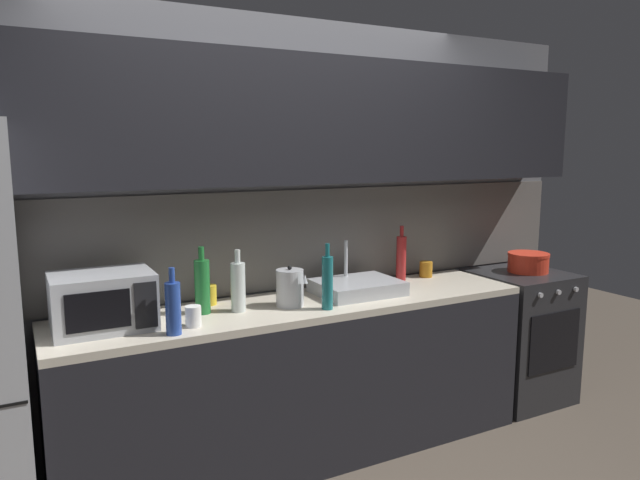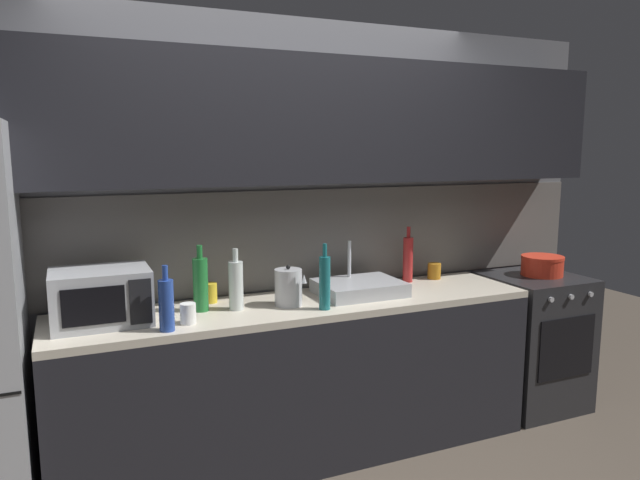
# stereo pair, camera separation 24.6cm
# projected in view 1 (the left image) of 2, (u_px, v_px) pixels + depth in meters

# --- Properties ---
(back_wall) EXTENTS (4.43, 0.44, 2.50)m
(back_wall) POSITION_uv_depth(u_px,v_px,m) (280.00, 183.00, 3.41)
(back_wall) COLOR slate
(back_wall) RESTS_ON ground
(counter_run) EXTENTS (2.69, 0.60, 0.90)m
(counter_run) POSITION_uv_depth(u_px,v_px,m) (303.00, 379.00, 3.32)
(counter_run) COLOR black
(counter_run) RESTS_ON ground
(oven_range) EXTENTS (0.60, 0.62, 0.90)m
(oven_range) POSITION_uv_depth(u_px,v_px,m) (519.00, 335.00, 4.10)
(oven_range) COLOR #232326
(oven_range) RESTS_ON ground
(microwave) EXTENTS (0.46, 0.35, 0.27)m
(microwave) POSITION_uv_depth(u_px,v_px,m) (103.00, 301.00, 2.76)
(microwave) COLOR #A8AAAF
(microwave) RESTS_ON counter_run
(sink_basin) EXTENTS (0.48, 0.38, 0.30)m
(sink_basin) POSITION_uv_depth(u_px,v_px,m) (357.00, 287.00, 3.44)
(sink_basin) COLOR #ADAFB5
(sink_basin) RESTS_ON counter_run
(kettle) EXTENTS (0.18, 0.15, 0.22)m
(kettle) POSITION_uv_depth(u_px,v_px,m) (290.00, 288.00, 3.17)
(kettle) COLOR #B7BABF
(kettle) RESTS_ON counter_run
(wine_bottle_clear) EXTENTS (0.08, 0.08, 0.33)m
(wine_bottle_clear) POSITION_uv_depth(u_px,v_px,m) (238.00, 286.00, 3.06)
(wine_bottle_clear) COLOR silver
(wine_bottle_clear) RESTS_ON counter_run
(wine_bottle_green) EXTENTS (0.08, 0.08, 0.35)m
(wine_bottle_green) POSITION_uv_depth(u_px,v_px,m) (202.00, 286.00, 3.02)
(wine_bottle_green) COLOR #1E6B2D
(wine_bottle_green) RESTS_ON counter_run
(wine_bottle_blue) EXTENTS (0.07, 0.07, 0.31)m
(wine_bottle_blue) POSITION_uv_depth(u_px,v_px,m) (173.00, 307.00, 2.68)
(wine_bottle_blue) COLOR #234299
(wine_bottle_blue) RESTS_ON counter_run
(wine_bottle_red) EXTENTS (0.06, 0.06, 0.36)m
(wine_bottle_red) POSITION_uv_depth(u_px,v_px,m) (401.00, 258.00, 3.78)
(wine_bottle_red) COLOR #A82323
(wine_bottle_red) RESTS_ON counter_run
(wine_bottle_teal) EXTENTS (0.06, 0.06, 0.35)m
(wine_bottle_teal) POSITION_uv_depth(u_px,v_px,m) (327.00, 282.00, 3.10)
(wine_bottle_teal) COLOR #19666B
(wine_bottle_teal) RESTS_ON counter_run
(mug_white) EXTENTS (0.08, 0.08, 0.10)m
(mug_white) POSITION_uv_depth(u_px,v_px,m) (193.00, 316.00, 2.81)
(mug_white) COLOR silver
(mug_white) RESTS_ON counter_run
(mug_amber) EXTENTS (0.09, 0.09, 0.10)m
(mug_amber) POSITION_uv_depth(u_px,v_px,m) (426.00, 269.00, 3.89)
(mug_amber) COLOR #B27019
(mug_amber) RESTS_ON counter_run
(mug_yellow) EXTENTS (0.08, 0.08, 0.11)m
(mug_yellow) POSITION_uv_depth(u_px,v_px,m) (209.00, 295.00, 3.20)
(mug_yellow) COLOR gold
(mug_yellow) RESTS_ON counter_run
(cooking_pot) EXTENTS (0.28, 0.28, 0.13)m
(cooking_pot) POSITION_uv_depth(u_px,v_px,m) (528.00, 262.00, 4.05)
(cooking_pot) COLOR red
(cooking_pot) RESTS_ON oven_range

